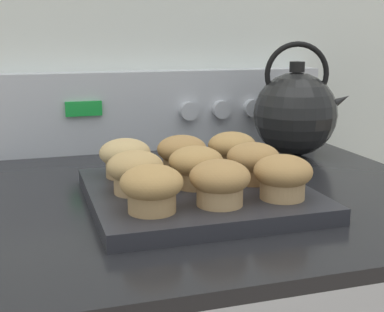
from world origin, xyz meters
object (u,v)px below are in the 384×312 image
muffin_r0_c1 (220,182)px  muffin_r1_c0 (135,171)px  muffin_r0_c2 (283,176)px  muffin_r1_c1 (196,166)px  tea_kettle (296,112)px  muffin_r2_c1 (182,153)px  muffin_r2_c2 (232,149)px  muffin_r2_c0 (125,157)px  muffin_r0_c0 (152,187)px  muffin_pan (197,194)px  muffin_r1_c2 (253,162)px

muffin_r0_c1 → muffin_r1_c0: same height
muffin_r0_c2 → muffin_r1_c1: 0.13m
tea_kettle → muffin_r2_c1: bearing=-152.2°
muffin_r0_c2 → muffin_r2_c2: 0.18m
muffin_r0_c2 → tea_kettle: (0.19, 0.32, 0.03)m
muffin_r1_c1 → muffin_r2_c0: bearing=135.4°
muffin_r0_c0 → tea_kettle: (0.36, 0.32, 0.03)m
muffin_r0_c0 → muffin_r1_c1: same height
muffin_r2_c1 → muffin_r2_c0: bearing=-179.9°
muffin_r1_c0 → muffin_r2_c0: bearing=88.6°
muffin_r0_c1 → tea_kettle: bearing=49.2°
muffin_r0_c1 → muffin_r0_c2: bearing=1.1°
muffin_r0_c0 → muffin_r0_c1: same height
muffin_r0_c2 → muffin_r2_c1: (-0.09, 0.17, 0.00)m
muffin_pan → muffin_r0_c1: muffin_r0_c1 is taller
muffin_r1_c2 → tea_kettle: tea_kettle is taller
muffin_r0_c0 → muffin_r1_c0: (-0.00, 0.08, 0.00)m
muffin_r2_c0 → muffin_r2_c1: 0.09m
muffin_r2_c0 → muffin_r2_c2: size_ratio=1.00×
muffin_r0_c0 → muffin_r2_c1: size_ratio=1.00×
muffin_pan → muffin_r2_c2: bearing=45.7°
muffin_pan → muffin_r2_c0: size_ratio=3.92×
muffin_r1_c1 → muffin_r2_c1: same height
muffin_r1_c0 → muffin_r0_c2: bearing=-24.6°
muffin_r2_c0 → muffin_r2_c2: same height
muffin_r0_c0 → muffin_r2_c2: 0.25m
muffin_r0_c2 → muffin_r2_c2: (-0.00, 0.18, 0.00)m
muffin_r0_c0 → muffin_r2_c2: same height
muffin_pan → muffin_r0_c2: 0.13m
muffin_pan → muffin_r0_c2: (0.09, -0.09, 0.04)m
muffin_r0_c0 → muffin_r1_c1: bearing=46.3°
muffin_pan → muffin_r1_c1: (-0.00, 0.00, 0.04)m
muffin_r0_c1 → muffin_r2_c1: size_ratio=1.00×
muffin_r0_c0 → muffin_r2_c1: same height
muffin_pan → muffin_r1_c2: bearing=0.2°
muffin_r0_c2 → muffin_r2_c0: (-0.18, 0.17, 0.00)m
muffin_r0_c0 → muffin_r1_c0: same height
muffin_r1_c1 → muffin_r1_c2: (0.09, -0.00, 0.00)m
muffin_pan → muffin_r2_c0: (-0.09, 0.09, 0.04)m
muffin_r2_c2 → muffin_pan: bearing=-134.3°
muffin_pan → muffin_r0_c0: 0.13m
muffin_r1_c1 → muffin_r2_c1: bearing=87.4°
muffin_pan → tea_kettle: size_ratio=1.38×
muffin_r0_c0 → muffin_r1_c1: (0.09, 0.09, 0.00)m
muffin_r2_c2 → muffin_r0_c0: bearing=-134.5°
muffin_r1_c0 → muffin_r2_c1: same height
muffin_r2_c2 → muffin_r2_c1: bearing=-177.3°
muffin_pan → muffin_r1_c2: 0.10m
muffin_pan → muffin_r0_c2: size_ratio=3.92×
muffin_pan → muffin_r2_c1: 0.10m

